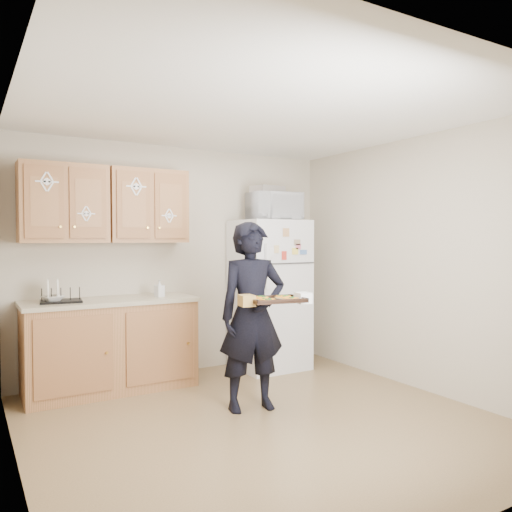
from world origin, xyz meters
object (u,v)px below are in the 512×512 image
object	(u,v)px
microwave	(274,207)
dish_rack	(61,295)
refrigerator	(269,294)
person	(252,316)
baking_tray	(275,300)

from	to	relation	value
microwave	dish_rack	world-z (taller)	microwave
refrigerator	microwave	xyz separation A→B (m)	(0.04, -0.05, 1.01)
person	microwave	size ratio (longest dim) A/B	2.89
microwave	dish_rack	bearing A→B (deg)	-177.01
person	baking_tray	distance (m)	0.34
refrigerator	person	size ratio (longest dim) A/B	1.04
baking_tray	microwave	distance (m)	1.83
refrigerator	baking_tray	distance (m)	1.64
microwave	baking_tray	bearing A→B (deg)	-117.27
baking_tray	dish_rack	size ratio (longest dim) A/B	1.23
person	baking_tray	size ratio (longest dim) A/B	3.67
dish_rack	microwave	bearing A→B (deg)	-1.96
person	baking_tray	bearing A→B (deg)	-71.25
refrigerator	baking_tray	xyz separation A→B (m)	(-0.82, -1.41, 0.13)
baking_tray	microwave	size ratio (longest dim) A/B	0.79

